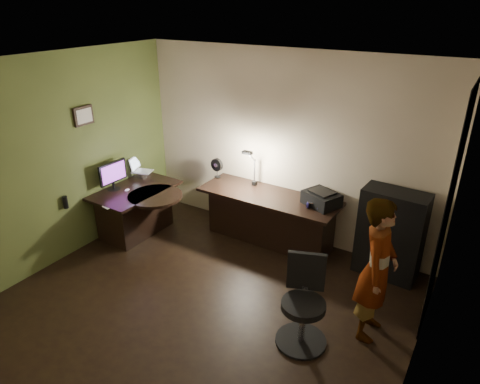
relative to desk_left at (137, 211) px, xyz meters
The scene contains 27 objects.
floor 2.05m from the desk_left, 24.87° to the right, with size 4.50×4.00×0.01m, color black.
ceiling 3.09m from the desk_left, 24.87° to the right, with size 4.50×4.00×0.01m, color silver.
wall_back 2.38m from the desk_left, 32.30° to the left, with size 4.50×0.01×2.70m, color #C4B194.
wall_front 3.53m from the desk_left, 57.32° to the right, with size 4.50×0.01×2.70m, color #C4B194.
wall_left 1.37m from the desk_left, 116.61° to the right, with size 0.01×4.00×2.70m, color #C4B194.
wall_right 4.29m from the desk_left, 11.73° to the right, with size 0.01×4.00×2.70m, color #C4B194.
green_wall_overlay 1.37m from the desk_left, 115.80° to the right, with size 0.00×4.00×2.70m, color #53622C.
arched_doorway 4.19m from the desk_left, ahead, with size 0.01×0.90×2.60m, color black.
french_door 4.35m from the desk_left, 18.98° to the right, with size 0.02×0.92×2.10m, color white.
framed_picture 1.59m from the desk_left, 134.40° to the right, with size 0.04×0.30×0.25m, color black.
desk_left is the anchor object (origin of this frame).
desk_right 1.95m from the desk_left, 23.58° to the left, with size 2.01×0.70×0.75m, color black.
cabinet 3.59m from the desk_left, 14.40° to the left, with size 0.77×0.39×1.16m, color black.
laptop_stand 0.64m from the desk_left, 123.74° to the left, with size 0.23×0.19×0.10m, color silver.
laptop 0.73m from the desk_left, 119.79° to the left, with size 0.31×0.29×0.21m, color silver.
monitor 0.59m from the desk_left, 149.26° to the right, with size 0.09×0.47×0.31m, color black.
mouse 0.38m from the desk_left, 128.08° to the right, with size 0.06×0.08×0.03m, color silver.
phone 0.38m from the desk_left, 41.10° to the left, with size 0.07×0.14×0.01m, color black.
pen 0.37m from the desk_left, 40.15° to the left, with size 0.01×0.13×0.01m, color black.
speaker 1.07m from the desk_left, 111.67° to the right, with size 0.07×0.07×0.17m, color black.
notepad 0.67m from the desk_left, 80.26° to the right, with size 0.14×0.19×0.01m, color silver.
desk_fan 1.36m from the desk_left, 49.17° to the left, with size 0.20×0.11×0.31m, color black.
headphones 2.63m from the desk_left, 15.80° to the left, with size 0.19×0.08×0.09m, color #2E2796.
printer 2.73m from the desk_left, 18.90° to the left, with size 0.45×0.35×0.20m, color black.
desk_lamp 1.89m from the desk_left, 34.11° to the left, with size 0.15×0.28×0.61m, color black.
office_chair 3.16m from the desk_left, 14.92° to the right, with size 0.53×0.53×0.95m, color black.
person 3.63m from the desk_left, ahead, with size 0.56×0.37×1.57m, color #D8A88C.
Camera 1 is at (2.47, -3.20, 3.27)m, focal length 32.00 mm.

